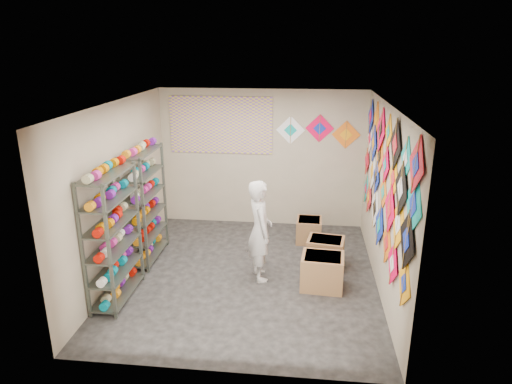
# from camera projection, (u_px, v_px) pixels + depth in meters

# --- Properties ---
(ground) EXTENTS (4.50, 4.50, 0.00)m
(ground) POSITION_uv_depth(u_px,v_px,m) (248.00, 275.00, 7.25)
(ground) COLOR black
(room_walls) EXTENTS (4.50, 4.50, 4.50)m
(room_walls) POSITION_uv_depth(u_px,v_px,m) (247.00, 176.00, 6.74)
(room_walls) COLOR tan
(room_walls) RESTS_ON ground
(shelf_rack_front) EXTENTS (0.40, 1.10, 1.90)m
(shelf_rack_front) POSITION_uv_depth(u_px,v_px,m) (113.00, 237.00, 6.34)
(shelf_rack_front) COLOR #4C5147
(shelf_rack_front) RESTS_ON ground
(shelf_rack_back) EXTENTS (0.40, 1.10, 1.90)m
(shelf_rack_back) POSITION_uv_depth(u_px,v_px,m) (145.00, 205.00, 7.56)
(shelf_rack_back) COLOR #4C5147
(shelf_rack_back) RESTS_ON ground
(string_spools) EXTENTS (0.12, 2.36, 0.12)m
(string_spools) POSITION_uv_depth(u_px,v_px,m) (130.00, 214.00, 6.92)
(string_spools) COLOR #E32C99
(string_spools) RESTS_ON ground
(kite_wall_display) EXTENTS (0.06, 4.26, 2.05)m
(kite_wall_display) POSITION_uv_depth(u_px,v_px,m) (385.00, 181.00, 6.45)
(kite_wall_display) COLOR #FFA10E
(kite_wall_display) RESTS_ON room_walls
(back_wall_kites) EXTENTS (1.60, 0.02, 0.65)m
(back_wall_kites) POSITION_uv_depth(u_px,v_px,m) (318.00, 131.00, 8.65)
(back_wall_kites) COLOR white
(back_wall_kites) RESTS_ON room_walls
(poster) EXTENTS (2.00, 0.01, 1.10)m
(poster) POSITION_uv_depth(u_px,v_px,m) (221.00, 125.00, 8.82)
(poster) COLOR #8251B0
(poster) RESTS_ON room_walls
(shopkeeper) EXTENTS (0.81, 0.74, 1.59)m
(shopkeeper) POSITION_uv_depth(u_px,v_px,m) (260.00, 230.00, 6.95)
(shopkeeper) COLOR silver
(shopkeeper) RESTS_ON ground
(carton_a) EXTENTS (0.66, 0.56, 0.52)m
(carton_a) POSITION_uv_depth(u_px,v_px,m) (322.00, 271.00, 6.83)
(carton_a) COLOR olive
(carton_a) RESTS_ON ground
(carton_b) EXTENTS (0.64, 0.56, 0.47)m
(carton_b) POSITION_uv_depth(u_px,v_px,m) (325.00, 252.00, 7.50)
(carton_b) COLOR olive
(carton_b) RESTS_ON ground
(carton_c) EXTENTS (0.47, 0.51, 0.43)m
(carton_c) POSITION_uv_depth(u_px,v_px,m) (309.00, 230.00, 8.43)
(carton_c) COLOR olive
(carton_c) RESTS_ON ground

